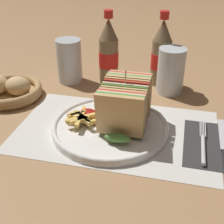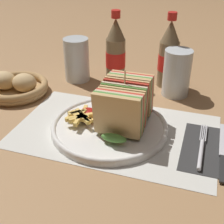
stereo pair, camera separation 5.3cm
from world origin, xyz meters
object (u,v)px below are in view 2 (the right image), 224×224
object	(u,v)px
coke_bottle_near	(116,53)
knife	(223,151)
coke_bottle_far	(169,56)
club_sandwich	(124,105)
plate_main	(109,127)
fork	(201,149)
glass_near	(177,73)
bread_basket	(16,87)
glass_far	(77,62)

from	to	relation	value
coke_bottle_near	knife	bearing A→B (deg)	-39.92
coke_bottle_near	coke_bottle_far	size ratio (longest dim) A/B	1.00
club_sandwich	coke_bottle_far	distance (m)	0.29
plate_main	fork	size ratio (longest dim) A/B	1.64
plate_main	club_sandwich	xyz separation A→B (m)	(0.03, 0.01, 0.06)
fork	coke_bottle_near	size ratio (longest dim) A/B	0.76
plate_main	knife	size ratio (longest dim) A/B	1.31
fork	glass_near	world-z (taller)	glass_near
knife	bread_basket	bearing A→B (deg)	169.52
club_sandwich	knife	world-z (taller)	club_sandwich
coke_bottle_near	glass_far	distance (m)	0.13
fork	bread_basket	distance (m)	0.56
plate_main	coke_bottle_far	world-z (taller)	coke_bottle_far
bread_basket	glass_far	bearing A→B (deg)	47.85
plate_main	glass_near	world-z (taller)	glass_near
plate_main	bread_basket	size ratio (longest dim) A/B	1.49
club_sandwich	coke_bottle_near	world-z (taller)	coke_bottle_near
knife	glass_near	distance (m)	0.29
club_sandwich	glass_far	distance (m)	0.33
coke_bottle_far	glass_near	xyz separation A→B (m)	(0.04, -0.05, -0.03)
coke_bottle_far	glass_far	size ratio (longest dim) A/B	1.66
knife	coke_bottle_far	bearing A→B (deg)	120.25
glass_near	bread_basket	bearing A→B (deg)	-162.74
plate_main	coke_bottle_far	size ratio (longest dim) A/B	1.26
fork	coke_bottle_near	world-z (taller)	coke_bottle_near
club_sandwich	glass_far	bearing A→B (deg)	133.25
knife	glass_far	size ratio (longest dim) A/B	1.59
fork	glass_far	distance (m)	0.49
glass_far	fork	bearing A→B (deg)	-33.66
coke_bottle_near	coke_bottle_far	xyz separation A→B (m)	(0.16, 0.03, 0.00)
plate_main	fork	bearing A→B (deg)	-5.65
fork	knife	bearing A→B (deg)	17.02
coke_bottle_far	glass_far	world-z (taller)	coke_bottle_far
club_sandwich	fork	distance (m)	0.20
knife	bread_basket	world-z (taller)	bread_basket
club_sandwich	coke_bottle_far	bearing A→B (deg)	79.23
club_sandwich	knife	xyz separation A→B (m)	(0.23, -0.02, -0.06)
knife	bread_basket	size ratio (longest dim) A/B	1.14
plate_main	coke_bottle_near	size ratio (longest dim) A/B	1.26
fork	glass_near	size ratio (longest dim) A/B	1.27
club_sandwich	coke_bottle_near	xyz separation A→B (m)	(-0.10, 0.26, 0.03)
club_sandwich	bread_basket	size ratio (longest dim) A/B	0.95
knife	glass_far	world-z (taller)	glass_far
glass_near	bread_basket	xyz separation A→B (m)	(-0.45, -0.14, -0.05)
knife	coke_bottle_near	size ratio (longest dim) A/B	0.96
club_sandwich	glass_far	xyz separation A→B (m)	(-0.22, 0.24, -0.01)
knife	glass_near	world-z (taller)	glass_near
plate_main	club_sandwich	world-z (taller)	club_sandwich
fork	glass_far	world-z (taller)	glass_far
glass_near	coke_bottle_near	bearing A→B (deg)	171.38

